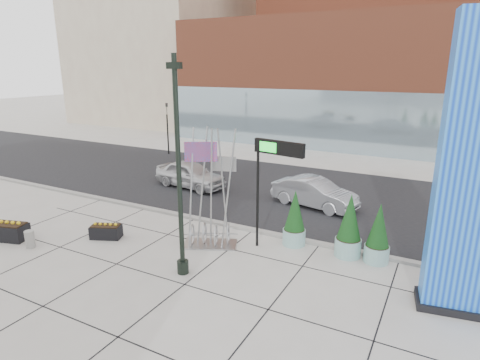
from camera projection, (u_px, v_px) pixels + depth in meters
The scene contains 17 objects.
ground at pixel (178, 265), 14.42m from camera, with size 160.00×160.00×0.00m, color #9E9991.
street_asphalt at pixel (283, 191), 22.91m from camera, with size 80.00×12.00×0.02m, color black.
curb_edge at pixel (232, 226), 17.80m from camera, with size 80.00×0.30×0.12m, color gray.
tower_podium at pixel (368, 82), 35.40m from camera, with size 34.00×10.00×11.00m, color brown.
tower_glass_front at pixel (353, 123), 32.14m from camera, with size 34.00×0.60×5.00m, color #8CA5B2.
lamp_post at pixel (180, 191), 13.06m from camera, with size 0.48×0.40×7.27m.
public_art_sculpture at pixel (210, 216), 15.69m from camera, with size 2.33×1.81×4.74m.
concrete_bollard at pixel (30, 239), 15.72m from camera, with size 0.36×0.36×0.69m, color gray.
overhead_street_sign at pixel (276, 156), 14.63m from camera, with size 2.04×0.54×4.33m.
round_planter_east at pixel (378, 235), 14.37m from camera, with size 0.90×0.90×2.25m.
round_planter_mid at pixel (349, 227), 14.82m from camera, with size 0.98×0.98×2.45m.
round_planter_west at pixel (295, 219), 15.80m from camera, with size 0.91×0.91×2.27m.
box_planter_north at pixel (106, 231), 16.61m from camera, with size 1.36×1.04×0.67m.
box_planter_south at pixel (8, 231), 16.44m from camera, with size 1.68×1.16×0.84m.
car_white_west at pixel (190, 175), 23.49m from camera, with size 1.80×4.47×1.52m, color silver.
car_silver_mid at pixel (314, 193), 20.20m from camera, with size 1.53×4.39×1.45m, color #97989E.
traffic_signal at pixel (167, 126), 31.94m from camera, with size 0.15×0.18×4.10m.
Camera 1 is at (8.08, -10.46, 6.89)m, focal length 30.00 mm.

